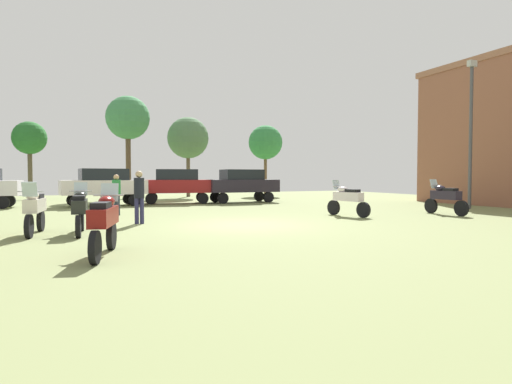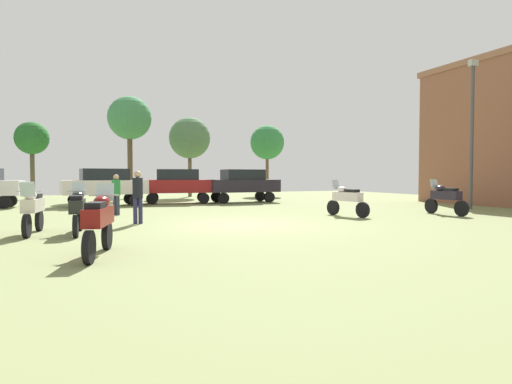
{
  "view_description": "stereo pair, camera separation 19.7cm",
  "coord_description": "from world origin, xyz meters",
  "px_view_note": "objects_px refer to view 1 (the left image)",
  "views": [
    {
      "loc": [
        -5.16,
        -13.04,
        1.64
      ],
      "look_at": [
        2.91,
        5.7,
        0.86
      ],
      "focal_mm": 29.9,
      "sensor_mm": 36.0,
      "label": 1
    },
    {
      "loc": [
        -4.98,
        -13.12,
        1.64
      ],
      "look_at": [
        2.91,
        5.7,
        0.86
      ],
      "focal_mm": 29.9,
      "sensor_mm": 36.0,
      "label": 2
    }
  ],
  "objects_px": {
    "tree_6": "(128,119)",
    "car_3": "(242,183)",
    "motorcycle_2": "(347,199)",
    "motorcycle_8": "(35,209)",
    "car_4": "(104,184)",
    "tree_5": "(188,138)",
    "motorcycle_7": "(80,209)",
    "motorcycle_6": "(104,221)",
    "tree_2": "(265,143)",
    "motorcycle_4": "(445,197)",
    "tree_4": "(29,139)",
    "lamp_post": "(471,127)",
    "person_2": "(116,192)",
    "car_2": "(177,183)",
    "person_1": "(139,193)"
  },
  "relations": [
    {
      "from": "motorcycle_2",
      "to": "motorcycle_8",
      "type": "xyz_separation_m",
      "value": [
        -11.09,
        -1.09,
        0.01
      ]
    },
    {
      "from": "tree_2",
      "to": "tree_4",
      "type": "distance_m",
      "value": 17.55
    },
    {
      "from": "motorcycle_4",
      "to": "motorcycle_6",
      "type": "xyz_separation_m",
      "value": [
        -13.7,
        -4.11,
        -0.01
      ]
    },
    {
      "from": "motorcycle_6",
      "to": "person_2",
      "type": "distance_m",
      "value": 9.3
    },
    {
      "from": "motorcycle_2",
      "to": "motorcycle_6",
      "type": "height_order",
      "value": "motorcycle_6"
    },
    {
      "from": "car_2",
      "to": "motorcycle_7",
      "type": "bearing_deg",
      "value": 167.52
    },
    {
      "from": "person_1",
      "to": "motorcycle_2",
      "type": "bearing_deg",
      "value": -174.52
    },
    {
      "from": "tree_4",
      "to": "car_3",
      "type": "bearing_deg",
      "value": -35.34
    },
    {
      "from": "motorcycle_2",
      "to": "lamp_post",
      "type": "height_order",
      "value": "lamp_post"
    },
    {
      "from": "motorcycle_8",
      "to": "tree_2",
      "type": "height_order",
      "value": "tree_2"
    },
    {
      "from": "motorcycle_8",
      "to": "lamp_post",
      "type": "distance_m",
      "value": 19.23
    },
    {
      "from": "motorcycle_7",
      "to": "car_4",
      "type": "height_order",
      "value": "car_4"
    },
    {
      "from": "tree_5",
      "to": "motorcycle_6",
      "type": "bearing_deg",
      "value": -108.19
    },
    {
      "from": "car_4",
      "to": "tree_5",
      "type": "relative_size",
      "value": 0.73
    },
    {
      "from": "motorcycle_4",
      "to": "car_3",
      "type": "bearing_deg",
      "value": 113.77
    },
    {
      "from": "motorcycle_4",
      "to": "tree_6",
      "type": "height_order",
      "value": "tree_6"
    },
    {
      "from": "motorcycle_6",
      "to": "tree_4",
      "type": "height_order",
      "value": "tree_4"
    },
    {
      "from": "motorcycle_7",
      "to": "car_4",
      "type": "xyz_separation_m",
      "value": [
        1.35,
        11.35,
        0.46
      ]
    },
    {
      "from": "motorcycle_4",
      "to": "tree_5",
      "type": "relative_size",
      "value": 0.36
    },
    {
      "from": "motorcycle_4",
      "to": "tree_4",
      "type": "xyz_separation_m",
      "value": [
        -16.93,
        19.59,
        3.41
      ]
    },
    {
      "from": "person_1",
      "to": "lamp_post",
      "type": "bearing_deg",
      "value": -169.85
    },
    {
      "from": "motorcycle_2",
      "to": "motorcycle_7",
      "type": "xyz_separation_m",
      "value": [
        -9.95,
        -1.42,
        -0.01
      ]
    },
    {
      "from": "person_1",
      "to": "person_2",
      "type": "height_order",
      "value": "person_1"
    },
    {
      "from": "tree_6",
      "to": "car_3",
      "type": "bearing_deg",
      "value": -52.3
    },
    {
      "from": "motorcycle_4",
      "to": "lamp_post",
      "type": "height_order",
      "value": "lamp_post"
    },
    {
      "from": "motorcycle_4",
      "to": "motorcycle_7",
      "type": "xyz_separation_m",
      "value": [
        -14.1,
        -0.38,
        -0.02
      ]
    },
    {
      "from": "motorcycle_2",
      "to": "tree_5",
      "type": "xyz_separation_m",
      "value": [
        -1.9,
        18.16,
        3.81
      ]
    },
    {
      "from": "motorcycle_6",
      "to": "tree_6",
      "type": "height_order",
      "value": "tree_6"
    },
    {
      "from": "motorcycle_7",
      "to": "person_2",
      "type": "xyz_separation_m",
      "value": [
        1.47,
        5.51,
        0.27
      ]
    },
    {
      "from": "motorcycle_6",
      "to": "tree_6",
      "type": "xyz_separation_m",
      "value": [
        3.11,
        22.58,
        4.97
      ]
    },
    {
      "from": "motorcycle_4",
      "to": "lamp_post",
      "type": "relative_size",
      "value": 0.31
    },
    {
      "from": "person_2",
      "to": "tree_6",
      "type": "height_order",
      "value": "tree_6"
    },
    {
      "from": "motorcycle_2",
      "to": "car_2",
      "type": "height_order",
      "value": "car_2"
    },
    {
      "from": "motorcycle_4",
      "to": "car_2",
      "type": "bearing_deg",
      "value": 126.73
    },
    {
      "from": "person_2",
      "to": "tree_2",
      "type": "bearing_deg",
      "value": 95.29
    },
    {
      "from": "motorcycle_4",
      "to": "person_2",
      "type": "xyz_separation_m",
      "value": [
        -12.63,
        5.13,
        0.25
      ]
    },
    {
      "from": "person_2",
      "to": "tree_5",
      "type": "bearing_deg",
      "value": 113.1
    },
    {
      "from": "motorcycle_8",
      "to": "tree_5",
      "type": "bearing_deg",
      "value": -108.51
    },
    {
      "from": "person_2",
      "to": "tree_6",
      "type": "distance_m",
      "value": 14.3
    },
    {
      "from": "motorcycle_4",
      "to": "motorcycle_6",
      "type": "relative_size",
      "value": 1.02
    },
    {
      "from": "person_1",
      "to": "lamp_post",
      "type": "relative_size",
      "value": 0.25
    },
    {
      "from": "motorcycle_8",
      "to": "tree_4",
      "type": "relative_size",
      "value": 0.4
    },
    {
      "from": "car_3",
      "to": "tree_6",
      "type": "height_order",
      "value": "tree_6"
    },
    {
      "from": "motorcycle_4",
      "to": "motorcycle_7",
      "type": "height_order",
      "value": "motorcycle_4"
    },
    {
      "from": "motorcycle_6",
      "to": "tree_2",
      "type": "bearing_deg",
      "value": 73.45
    },
    {
      "from": "car_2",
      "to": "lamp_post",
      "type": "height_order",
      "value": "lamp_post"
    },
    {
      "from": "lamp_post",
      "to": "tree_4",
      "type": "bearing_deg",
      "value": 139.18
    },
    {
      "from": "motorcycle_7",
      "to": "car_2",
      "type": "bearing_deg",
      "value": 69.51
    },
    {
      "from": "person_2",
      "to": "tree_2",
      "type": "relative_size",
      "value": 0.29
    },
    {
      "from": "motorcycle_6",
      "to": "motorcycle_4",
      "type": "bearing_deg",
      "value": 31.48
    }
  ]
}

